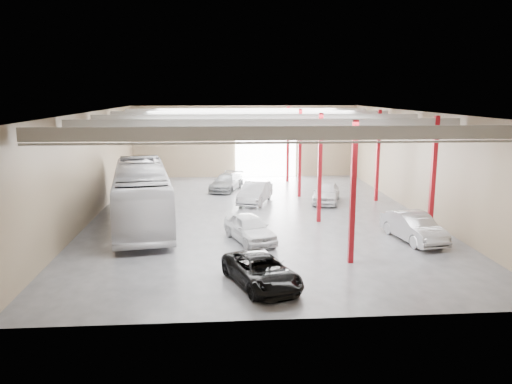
{
  "coord_description": "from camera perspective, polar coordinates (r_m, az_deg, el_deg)",
  "views": [
    {
      "loc": [
        -2.58,
        -33.05,
        8.24
      ],
      "look_at": [
        -0.35,
        -2.89,
        2.2
      ],
      "focal_mm": 35.0,
      "sensor_mm": 36.0,
      "label": 1
    }
  ],
  "objects": [
    {
      "name": "car_row_a",
      "position": [
        28.11,
        -0.74,
        -4.13
      ],
      "size": [
        3.2,
        4.85,
        1.53
      ],
      "primitive_type": "imported",
      "rotation": [
        0.0,
        0.0,
        0.34
      ],
      "color": "silver",
      "rests_on": "ground"
    },
    {
      "name": "black_sedan",
      "position": [
        21.82,
        0.62,
        -9.02
      ],
      "size": [
        3.69,
        5.26,
        1.33
      ],
      "primitive_type": "imported",
      "rotation": [
        0.0,
        0.0,
        0.34
      ],
      "color": "black",
      "rests_on": "ground"
    },
    {
      "name": "coach_bus",
      "position": [
        32.37,
        -12.95,
        -0.29
      ],
      "size": [
        5.37,
        14.0,
        3.81
      ],
      "primitive_type": "imported",
      "rotation": [
        0.0,
        0.0,
        0.16
      ],
      "color": "silver",
      "rests_on": "ground"
    },
    {
      "name": "car_right_near",
      "position": [
        29.55,
        17.57,
        -3.83
      ],
      "size": [
        2.49,
        5.08,
        1.6
      ],
      "primitive_type": "imported",
      "rotation": [
        0.0,
        0.0,
        0.17
      ],
      "color": "#A5A6AA",
      "rests_on": "ground"
    },
    {
      "name": "car_row_b",
      "position": [
        37.78,
        -0.1,
        -0.06
      ],
      "size": [
        3.15,
        5.15,
        1.6
      ],
      "primitive_type": "imported",
      "rotation": [
        0.0,
        0.0,
        -0.32
      ],
      "color": "#A8A8AD",
      "rests_on": "ground"
    },
    {
      "name": "car_row_c",
      "position": [
        42.82,
        -3.39,
        1.13
      ],
      "size": [
        3.42,
        5.18,
        1.4
      ],
      "primitive_type": "imported",
      "rotation": [
        0.0,
        0.0,
        -0.33
      ],
      "color": "slate",
      "rests_on": "ground"
    },
    {
      "name": "car_right_far",
      "position": [
        38.28,
        8.03,
        -0.05
      ],
      "size": [
        3.11,
        4.93,
        1.57
      ],
      "primitive_type": "imported",
      "rotation": [
        0.0,
        0.0,
        -0.3
      ],
      "color": "silver",
      "rests_on": "ground"
    },
    {
      "name": "depot_shell",
      "position": [
        33.8,
        0.39,
        5.75
      ],
      "size": [
        22.12,
        32.12,
        7.06
      ],
      "color": "#45464A",
      "rests_on": "ground"
    }
  ]
}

